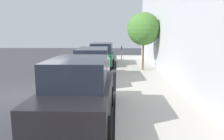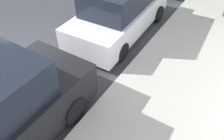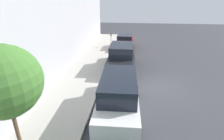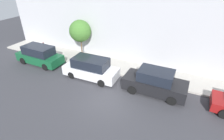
{
  "view_description": "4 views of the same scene",
  "coord_description": "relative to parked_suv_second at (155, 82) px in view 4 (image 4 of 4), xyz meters",
  "views": [
    {
      "loc": [
        3.55,
        -9.43,
        2.76
      ],
      "look_at": [
        3.31,
        0.83,
        1.0
      ],
      "focal_mm": 35.0,
      "sensor_mm": 36.0,
      "label": 1
    },
    {
      "loc": [
        5.79,
        -3.64,
        4.53
      ],
      "look_at": [
        3.69,
        -0.25,
        1.0
      ],
      "focal_mm": 35.0,
      "sensor_mm": 36.0,
      "label": 2
    },
    {
      "loc": [
        1.65,
        10.23,
        5.35
      ],
      "look_at": [
        2.82,
        -0.09,
        1.0
      ],
      "focal_mm": 28.0,
      "sensor_mm": 36.0,
      "label": 3
    },
    {
      "loc": [
        -9.23,
        -4.71,
        8.43
      ],
      "look_at": [
        2.59,
        0.95,
        1.0
      ],
      "focal_mm": 28.0,
      "sensor_mm": 36.0,
      "label": 4
    }
  ],
  "objects": [
    {
      "name": "parked_suv_second",
      "position": [
        0.0,
        0.0,
        0.0
      ],
      "size": [
        2.08,
        4.82,
        1.98
      ],
      "color": "black",
      "rests_on": "ground_plane"
    },
    {
      "name": "parked_minivan_fourth",
      "position": [
        -0.09,
        11.9,
        -0.01
      ],
      "size": [
        2.02,
        4.93,
        1.9
      ],
      "color": "#14512D",
      "rests_on": "ground_plane"
    },
    {
      "name": "parking_meter_far",
      "position": [
        1.58,
        12.89,
        0.11
      ],
      "size": [
        0.11,
        0.15,
        1.44
      ],
      "color": "#ADADB2",
      "rests_on": "sidewalk"
    },
    {
      "name": "ground_plane",
      "position": [
        -2.37,
        2.84,
        -0.93
      ],
      "size": [
        60.0,
        60.0,
        0.0
      ],
      "primitive_type": "plane",
      "color": "#38383D"
    },
    {
      "name": "street_tree",
      "position": [
        3.01,
        8.8,
        2.08
      ],
      "size": [
        2.27,
        2.27,
        4.0
      ],
      "color": "brown",
      "rests_on": "sidewalk"
    },
    {
      "name": "parked_minivan_third",
      "position": [
        -0.2,
        5.67,
        -0.01
      ],
      "size": [
        2.04,
        4.95,
        1.9
      ],
      "color": "silver",
      "rests_on": "ground_plane"
    },
    {
      "name": "sidewalk",
      "position": [
        2.58,
        2.84,
        -0.85
      ],
      "size": [
        2.89,
        32.0,
        0.15
      ],
      "color": "#B2ADA3",
      "rests_on": "ground_plane"
    },
    {
      "name": "building_facade",
      "position": [
        5.02,
        2.84,
        4.74
      ],
      "size": [
        2.0,
        32.0,
        11.35
      ],
      "color": "#B7B7BC",
      "rests_on": "ground_plane"
    }
  ]
}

